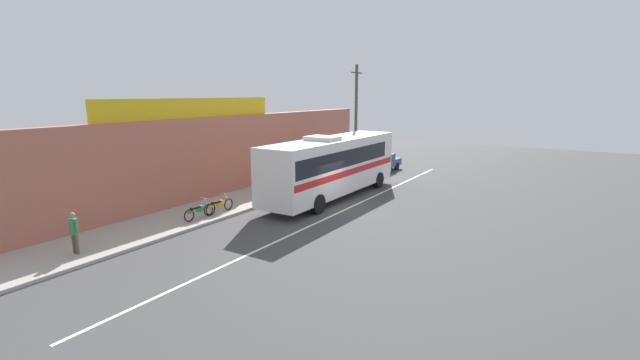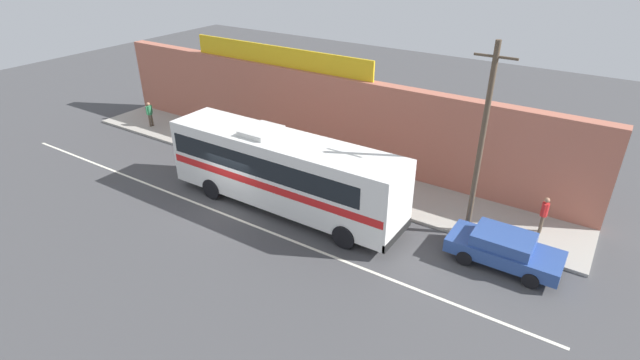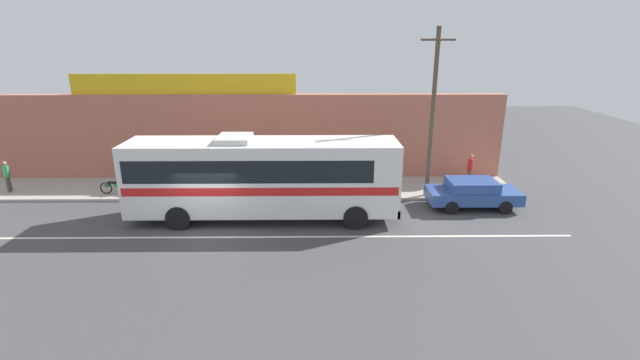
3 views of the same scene
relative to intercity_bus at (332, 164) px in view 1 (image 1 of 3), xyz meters
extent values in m
plane|color=#444447|center=(-2.13, -1.21, -2.07)|extent=(70.00, 70.00, 0.00)
cube|color=#A8A399|center=(-2.13, 3.99, -2.00)|extent=(30.00, 3.60, 0.14)
cube|color=#B26651|center=(-2.13, 6.14, 0.33)|extent=(30.00, 0.70, 4.80)
cube|color=gold|center=(-4.80, 6.14, 3.28)|extent=(12.26, 0.12, 1.10)
cube|color=silver|center=(-2.13, -2.01, -2.06)|extent=(30.00, 0.14, 0.01)
cube|color=white|center=(0.08, 0.00, -0.07)|extent=(11.70, 2.52, 3.10)
cube|color=black|center=(-0.38, 0.00, 0.48)|extent=(10.30, 2.54, 0.96)
cube|color=red|center=(0.08, 0.00, -0.37)|extent=(11.47, 2.53, 0.36)
cube|color=black|center=(5.90, 0.00, 0.38)|extent=(0.04, 2.27, 1.40)
cube|color=black|center=(5.89, 0.00, -1.44)|extent=(0.12, 2.52, 0.36)
cube|color=silver|center=(-1.09, 0.00, 1.60)|extent=(1.40, 1.76, 0.24)
cylinder|color=black|center=(4.06, 1.17, -1.55)|extent=(1.04, 0.32, 1.04)
cylinder|color=black|center=(4.06, -1.17, -1.55)|extent=(1.04, 0.32, 1.04)
cylinder|color=black|center=(-3.43, 1.17, -1.55)|extent=(1.04, 0.32, 1.04)
cylinder|color=black|center=(-3.43, -1.17, -1.55)|extent=(1.04, 0.32, 1.04)
cube|color=#2D4C93|center=(9.87, 1.26, -1.46)|extent=(4.28, 1.81, 0.56)
cube|color=#2D4C93|center=(9.77, 1.26, -0.94)|extent=(2.23, 1.63, 0.48)
cube|color=black|center=(10.60, 1.26, -0.97)|extent=(0.21, 1.52, 0.34)
cylinder|color=black|center=(11.11, 2.12, -1.76)|extent=(0.62, 0.20, 0.62)
cylinder|color=black|center=(11.11, 0.41, -1.76)|extent=(0.62, 0.20, 0.62)
cylinder|color=black|center=(8.63, 2.12, -1.76)|extent=(0.62, 0.20, 0.62)
cylinder|color=black|center=(8.63, 0.41, -1.76)|extent=(0.62, 0.20, 0.62)
cylinder|color=brown|center=(8.00, 2.62, 2.14)|extent=(0.22, 0.22, 8.14)
cylinder|color=brown|center=(8.00, 2.62, 5.61)|extent=(1.60, 0.10, 0.10)
torus|color=black|center=(-5.74, 2.92, -1.62)|extent=(0.62, 0.06, 0.62)
torus|color=black|center=(-7.00, 2.92, -1.62)|extent=(0.62, 0.06, 0.62)
cylinder|color=silver|center=(-5.82, 2.92, -1.32)|extent=(0.34, 0.04, 0.65)
cylinder|color=silver|center=(-5.92, 2.92, -1.00)|extent=(0.03, 0.56, 0.03)
ellipsoid|color=orange|center=(-6.31, 2.92, -1.44)|extent=(0.56, 0.22, 0.34)
cube|color=black|center=(-6.60, 2.92, -1.32)|extent=(0.52, 0.20, 0.10)
ellipsoid|color=orange|center=(-6.94, 2.92, -1.48)|extent=(0.36, 0.14, 0.16)
torus|color=black|center=(-7.07, 2.99, -1.62)|extent=(0.62, 0.06, 0.62)
torus|color=black|center=(-8.31, 2.99, -1.62)|extent=(0.62, 0.06, 0.62)
cylinder|color=silver|center=(-7.15, 2.99, -1.32)|extent=(0.34, 0.04, 0.65)
cylinder|color=silver|center=(-7.25, 2.99, -1.00)|extent=(0.03, 0.56, 0.03)
ellipsoid|color=#237F38|center=(-7.63, 2.99, -1.44)|extent=(0.56, 0.22, 0.34)
cube|color=black|center=(-7.92, 2.99, -1.32)|extent=(0.52, 0.20, 0.10)
ellipsoid|color=#237F38|center=(-8.25, 2.99, -1.48)|extent=(0.36, 0.14, 0.16)
cylinder|color=brown|center=(-13.49, 3.48, -1.53)|extent=(0.13, 0.13, 0.79)
cylinder|color=brown|center=(-13.49, 3.30, -1.53)|extent=(0.13, 0.13, 0.79)
cylinder|color=#2D7A4C|center=(-13.49, 3.39, -0.84)|extent=(0.30, 0.30, 0.59)
sphere|color=#A37556|center=(-13.49, 3.39, -0.40)|extent=(0.21, 0.21, 0.21)
cylinder|color=#2D7A4C|center=(-13.49, 3.59, -0.81)|extent=(0.08, 0.08, 0.55)
cylinder|color=#2D7A4C|center=(-13.49, 3.19, -0.81)|extent=(0.08, 0.08, 0.55)
cylinder|color=navy|center=(0.23, 3.83, -1.54)|extent=(0.13, 0.13, 0.78)
cylinder|color=navy|center=(0.23, 3.65, -1.54)|extent=(0.13, 0.13, 0.78)
cylinder|color=#23519E|center=(0.23, 3.74, -0.86)|extent=(0.30, 0.30, 0.58)
sphere|color=#A37556|center=(0.23, 3.74, -0.43)|extent=(0.21, 0.21, 0.21)
cylinder|color=#23519E|center=(0.23, 3.94, -0.83)|extent=(0.08, 0.08, 0.54)
cylinder|color=#23519E|center=(0.23, 3.54, -0.83)|extent=(0.08, 0.08, 0.54)
cylinder|color=brown|center=(10.67, 4.32, -1.51)|extent=(0.13, 0.13, 0.83)
cylinder|color=brown|center=(10.67, 4.14, -1.51)|extent=(0.13, 0.13, 0.83)
cylinder|color=red|center=(10.67, 4.23, -0.79)|extent=(0.30, 0.30, 0.62)
sphere|color=#A37556|center=(10.67, 4.23, -0.33)|extent=(0.22, 0.22, 0.22)
cylinder|color=red|center=(10.67, 4.43, -0.76)|extent=(0.08, 0.08, 0.57)
cylinder|color=red|center=(10.67, 4.03, -0.76)|extent=(0.08, 0.08, 0.57)
camera|label=1|loc=(-21.76, -12.84, 4.10)|focal=24.25mm
camera|label=2|loc=(12.30, -15.56, 9.78)|focal=27.11mm
camera|label=3|loc=(2.36, -18.75, 5.74)|focal=25.16mm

